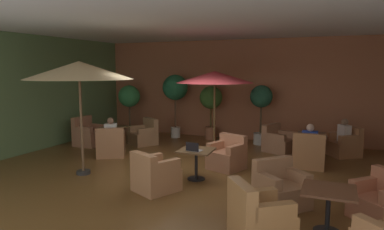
{
  "coord_description": "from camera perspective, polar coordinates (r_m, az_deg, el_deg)",
  "views": [
    {
      "loc": [
        3.34,
        -7.4,
        2.44
      ],
      "look_at": [
        0.0,
        0.44,
        1.3
      ],
      "focal_mm": 32.7,
      "sensor_mm": 36.0,
      "label": 1
    }
  ],
  "objects": [
    {
      "name": "ground_plane",
      "position": [
        8.48,
        -1.17,
        -9.19
      ],
      "size": [
        10.04,
        8.73,
        0.02
      ],
      "primitive_type": "cube",
      "color": "brown"
    },
    {
      "name": "wall_back_brick",
      "position": [
        12.21,
        7.19,
        4.11
      ],
      "size": [
        10.04,
        0.08,
        3.42
      ],
      "primitive_type": "cube",
      "color": "#A96342",
      "rests_on": "ground_plane"
    },
    {
      "name": "wall_left_accent",
      "position": [
        11.15,
        -25.25,
        3.12
      ],
      "size": [
        0.08,
        8.73,
        3.42
      ],
      "primitive_type": "cube",
      "color": "#5E7E4E",
      "rests_on": "ground_plane"
    },
    {
      "name": "ceiling_slab",
      "position": [
        8.18,
        -1.24,
        14.67
      ],
      "size": [
        10.04,
        8.73,
        0.06
      ],
      "primitive_type": "cube",
      "color": "silver",
      "rests_on": "wall_back_brick"
    },
    {
      "name": "cafe_table_front_left",
      "position": [
        7.74,
        0.7,
        -6.77
      ],
      "size": [
        0.77,
        0.77,
        0.67
      ],
      "color": "black",
      "rests_on": "ground_plane"
    },
    {
      "name": "armchair_front_left_north",
      "position": [
        8.63,
        5.73,
        -6.7
      ],
      "size": [
        0.95,
        0.93,
        0.82
      ],
      "color": "#B57552",
      "rests_on": "ground_plane"
    },
    {
      "name": "armchair_front_left_east",
      "position": [
        7.11,
        -6.08,
        -9.83
      ],
      "size": [
        0.97,
        1.01,
        0.81
      ],
      "color": "#B3794E",
      "rests_on": "ground_plane"
    },
    {
      "name": "cafe_table_front_right",
      "position": [
        10.97,
        -12.58,
        -2.82
      ],
      "size": [
        0.67,
        0.67,
        0.67
      ],
      "color": "black",
      "rests_on": "ground_plane"
    },
    {
      "name": "armchair_front_right_north",
      "position": [
        10.03,
        -13.07,
        -4.8
      ],
      "size": [
        1.0,
        0.98,
        0.84
      ],
      "color": "#A66F48",
      "rests_on": "ground_plane"
    },
    {
      "name": "armchair_front_right_east",
      "position": [
        11.41,
        -7.81,
        -3.28
      ],
      "size": [
        1.04,
        1.03,
        0.84
      ],
      "color": "#A47951",
      "rests_on": "ground_plane"
    },
    {
      "name": "armchair_front_right_south",
      "position": [
        11.64,
        -16.52,
        -3.14
      ],
      "size": [
        0.82,
        0.8,
        0.91
      ],
      "color": "#A66C4E",
      "rests_on": "ground_plane"
    },
    {
      "name": "cafe_table_mid_center",
      "position": [
        10.13,
        18.95,
        -3.8
      ],
      "size": [
        0.82,
        0.82,
        0.67
      ],
      "color": "black",
      "rests_on": "ground_plane"
    },
    {
      "name": "armchair_mid_center_north",
      "position": [
        10.71,
        23.64,
        -4.51
      ],
      "size": [
        0.99,
        0.99,
        0.82
      ],
      "color": "#AB6D43",
      "rests_on": "ground_plane"
    },
    {
      "name": "armchair_mid_center_east",
      "position": [
        10.65,
        13.94,
        -4.26
      ],
      "size": [
        1.03,
        1.01,
        0.79
      ],
      "color": "#AA7553",
      "rests_on": "ground_plane"
    },
    {
      "name": "armchair_mid_center_south",
      "position": [
        9.17,
        18.54,
        -6.14
      ],
      "size": [
        0.76,
        0.73,
        0.89
      ],
      "color": "#B07446",
      "rests_on": "ground_plane"
    },
    {
      "name": "cafe_table_rear_right",
      "position": [
        5.7,
        21.37,
        -12.59
      ],
      "size": [
        0.77,
        0.77,
        0.67
      ],
      "color": "black",
      "rests_on": "ground_plane"
    },
    {
      "name": "armchair_rear_right_north",
      "position": [
        5.24,
        10.84,
        -16.3
      ],
      "size": [
        1.06,
        1.05,
        0.87
      ],
      "color": "#AC7542",
      "rests_on": "ground_plane"
    },
    {
      "name": "armchair_rear_right_south",
      "position": [
        6.56,
        28.43,
        -12.37
      ],
      "size": [
        1.0,
        1.0,
        0.81
      ],
      "color": "#B66949",
      "rests_on": "ground_plane"
    },
    {
      "name": "armchair_rear_right_west",
      "position": [
        6.54,
        14.24,
        -11.65
      ],
      "size": [
        1.08,
        1.09,
        0.82
      ],
      "color": "#A5734F",
      "rests_on": "ground_plane"
    },
    {
      "name": "patio_umbrella_tall_red",
      "position": [
        10.12,
        3.71,
        6.13
      ],
      "size": [
        2.24,
        2.24,
        2.37
      ],
      "color": "#2D2D2D",
      "rests_on": "ground_plane"
    },
    {
      "name": "patio_umbrella_center_beige",
      "position": [
        8.29,
        -17.93,
        6.88
      ],
      "size": [
        2.41,
        2.41,
        2.6
      ],
      "color": "#2D2D2D",
      "rests_on": "ground_plane"
    },
    {
      "name": "potted_tree_left_corner",
      "position": [
        12.29,
        -2.75,
        4.09
      ],
      "size": [
        0.89,
        0.89,
        2.23
      ],
      "color": "silver",
      "rests_on": "ground_plane"
    },
    {
      "name": "potted_tree_mid_left",
      "position": [
        11.38,
        11.21,
        1.86
      ],
      "size": [
        0.71,
        0.71,
        1.91
      ],
      "color": "silver",
      "rests_on": "ground_plane"
    },
    {
      "name": "potted_tree_mid_right",
      "position": [
        13.16,
        -10.2,
        2.57
      ],
      "size": [
        0.8,
        0.8,
        1.82
      ],
      "color": "#A96B4C",
      "rests_on": "ground_plane"
    },
    {
      "name": "potted_tree_right_corner",
      "position": [
        11.96,
        3.1,
        2.16
      ],
      "size": [
        0.77,
        0.77,
        1.84
      ],
      "color": "#A26242",
      "rests_on": "ground_plane"
    },
    {
      "name": "patron_blue_shirt",
      "position": [
        9.99,
        -13.12,
        -2.46
      ],
      "size": [
        0.41,
        0.38,
        0.64
      ],
      "color": "silver",
      "rests_on": "ground_plane"
    },
    {
      "name": "patron_by_window",
      "position": [
        9.14,
        18.66,
        -3.72
      ],
      "size": [
        0.37,
        0.26,
        0.66
      ],
      "color": "#2640A5",
      "rests_on": "ground_plane"
    },
    {
      "name": "patron_with_friend",
      "position": [
        10.62,
        23.58,
        -2.49
      ],
      "size": [
        0.37,
        0.41,
        0.65
      ],
      "color": "silver",
      "rests_on": "ground_plane"
    },
    {
      "name": "iced_drink_cup",
      "position": [
        7.76,
        0.68,
        -5.15
      ],
      "size": [
        0.08,
        0.08,
        0.11
      ],
      "primitive_type": "cylinder",
      "color": "white",
      "rests_on": "cafe_table_front_left"
    },
    {
      "name": "open_laptop",
      "position": [
        7.56,
        0.24,
        -5.52
      ],
      "size": [
        0.33,
        0.26,
        0.2
      ],
      "color": "#9EA0A5",
      "rests_on": "cafe_table_front_left"
    }
  ]
}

